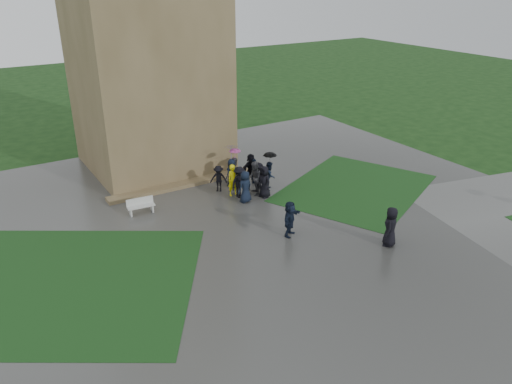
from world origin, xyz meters
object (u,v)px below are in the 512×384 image
bench (141,206)px  pedestrian_mid (290,219)px  tower (143,21)px  pedestrian_near (391,227)px

bench → pedestrian_mid: pedestrian_mid is taller
tower → pedestrian_mid: tower is taller
tower → bench: (-3.33, -6.55, -8.55)m
bench → pedestrian_mid: (5.23, -6.09, 0.46)m
tower → pedestrian_mid: 15.13m
bench → pedestrian_mid: 8.04m
tower → pedestrian_near: 18.52m
bench → tower: bearing=68.0°
bench → pedestrian_near: bearing=-42.2°
pedestrian_mid → pedestrian_near: bearing=-77.1°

